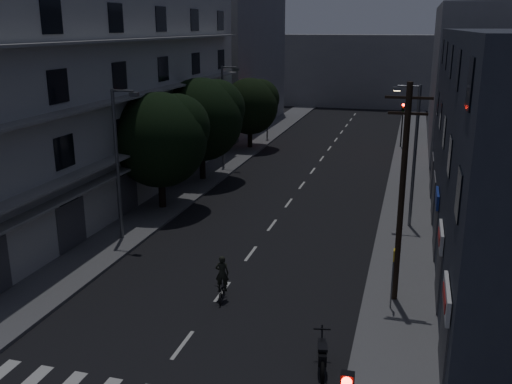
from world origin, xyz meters
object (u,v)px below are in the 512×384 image
Objects in this scene: bus_stop_sign at (393,268)px; motorcycle at (322,356)px; cyclist at (222,285)px; utility_pole at (402,191)px.

bus_stop_sign is 1.24× the size of motorcycle.
cyclist is (-6.92, -0.85, -1.22)m from bus_stop_sign.
cyclist is (-4.90, 4.00, 0.15)m from motorcycle.
utility_pole reaches higher than cyclist.
utility_pole reaches higher than motorcycle.
cyclist is at bearing 130.16° from motorcycle.
bus_stop_sign reaches higher than motorcycle.
motorcycle is at bearing -112.65° from bus_stop_sign.
utility_pole is 4.41× the size of motorcycle.
motorcycle is 6.33m from cyclist.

